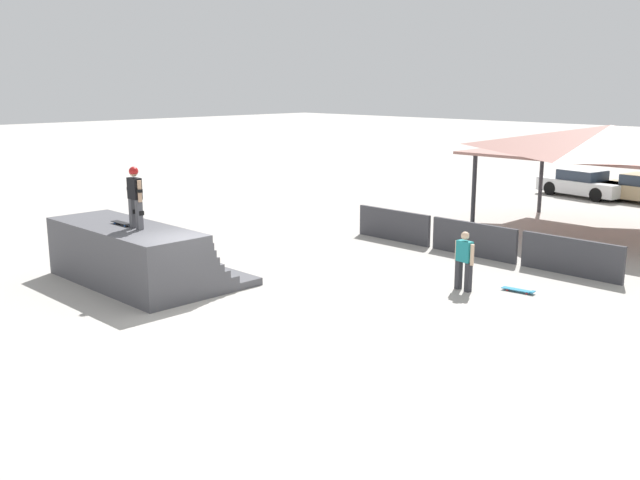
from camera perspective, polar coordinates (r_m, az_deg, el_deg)
The scene contains 9 objects.
ground_plane at distance 17.72m, azimuth -9.28°, elevation -5.00°, with size 160.00×160.00×0.00m, color #ADA8A0.
quarter_pipe_ramp at distance 19.71m, azimuth -14.54°, elevation -1.31°, with size 5.19×3.45×1.60m.
skater_on_deck at distance 18.78m, azimuth -14.60°, elevation 3.64°, with size 0.68×0.24×1.60m.
skateboard_on_deck at distance 19.49m, azimuth -15.50°, elevation 1.32°, with size 0.85×0.21×0.09m.
bystander_walking at distance 18.69m, azimuth 11.46°, elevation -1.41°, with size 0.63×0.27×1.55m.
skateboard_on_ground at distance 19.06m, azimuth 15.66°, elevation -3.88°, with size 0.88×0.31×0.09m.
barrier_fence at distance 22.56m, azimuth 12.19°, elevation 0.05°, with size 9.35×0.12×1.05m.
pavilion_shelter at distance 26.78m, azimuth 22.16°, elevation 7.32°, with size 8.86×5.84×3.85m.
parked_car_white at distance 35.87m, azimuth 20.30°, elevation 4.23°, with size 4.32×2.40×1.27m.
Camera 1 is at (13.81, -9.77, 5.27)m, focal length 40.00 mm.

